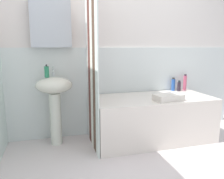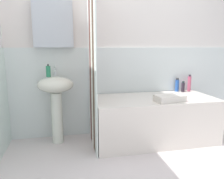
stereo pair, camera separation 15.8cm
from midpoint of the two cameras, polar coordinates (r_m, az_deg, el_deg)
The scene contains 10 objects.
wall_back_tiled at distance 3.13m, azimuth 3.51°, elevation 9.50°, with size 3.60×0.18×2.40m.
sink at distance 2.84m, azimuth -12.52°, elevation -1.35°, with size 0.44×0.34×0.85m.
faucet at distance 2.88m, azimuth -12.75°, elevation 4.61°, with size 0.03×0.12×0.12m.
soap_dispenser at distance 2.80m, azimuth -14.34°, elevation 4.52°, with size 0.05×0.05×0.16m.
bathtub at distance 3.01m, azimuth 11.92°, elevation -7.33°, with size 1.55×0.73×0.57m, color silver.
shower_curtain at distance 2.65m, azimuth -3.38°, elevation 6.22°, with size 0.01×0.73×2.00m.
lotion_bottle at distance 3.50m, azimuth 20.30°, elevation 1.48°, with size 0.05×0.05×0.24m.
body_wash_bottle at distance 3.41m, azimuth 18.88°, elevation 0.63°, with size 0.05×0.05×0.16m.
conditioner_bottle at distance 3.41m, azimuth 17.50°, elevation 1.05°, with size 0.05×0.05×0.19m.
towel_folded at distance 2.78m, azimuth 16.01°, elevation -2.16°, with size 0.35×0.20×0.07m, color silver.
Camera 2 is at (-0.82, -1.77, 1.22)m, focal length 35.96 mm.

